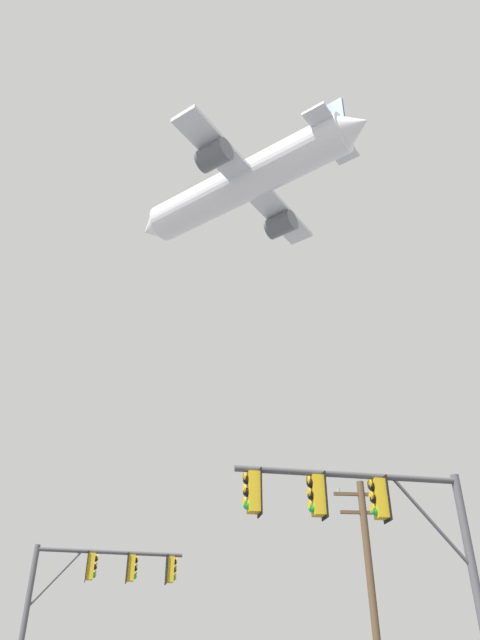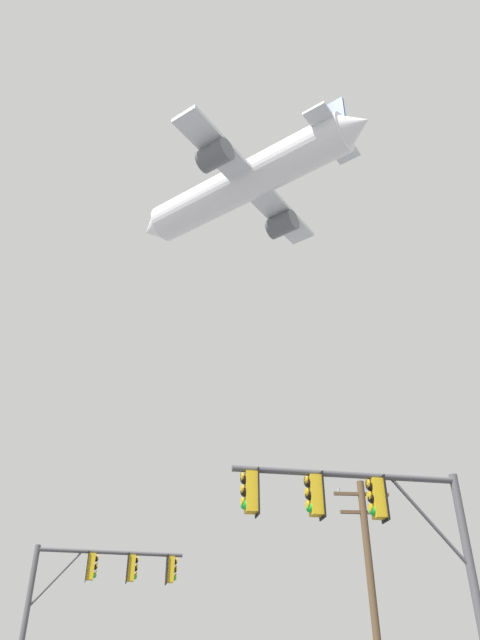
{
  "view_description": "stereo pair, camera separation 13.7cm",
  "coord_description": "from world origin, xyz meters",
  "px_view_note": "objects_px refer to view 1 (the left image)",
  "views": [
    {
      "loc": [
        -0.11,
        -5.61,
        1.78
      ],
      "look_at": [
        1.89,
        16.9,
        15.65
      ],
      "focal_mm": 32.9,
      "sensor_mm": 36.0,
      "label": 1
    },
    {
      "loc": [
        0.03,
        -5.62,
        1.78
      ],
      "look_at": [
        1.89,
        16.9,
        15.65
      ],
      "focal_mm": 32.9,
      "sensor_mm": 36.0,
      "label": 2
    }
  ],
  "objects_px": {
    "utility_pole": "(372,590)",
    "airplane": "(244,183)",
    "signal_pole_near": "(377,530)",
    "signal_pole_far": "(92,587)"
  },
  "relations": [
    {
      "from": "signal_pole_near",
      "to": "airplane",
      "type": "relative_size",
      "value": 0.32
    },
    {
      "from": "signal_pole_far",
      "to": "utility_pole",
      "type": "height_order",
      "value": "utility_pole"
    },
    {
      "from": "signal_pole_near",
      "to": "signal_pole_far",
      "type": "distance_m",
      "value": 12.54
    },
    {
      "from": "airplane",
      "to": "utility_pole",
      "type": "bearing_deg",
      "value": -75.82
    },
    {
      "from": "utility_pole",
      "to": "signal_pole_far",
      "type": "bearing_deg",
      "value": 176.02
    },
    {
      "from": "signal_pole_far",
      "to": "airplane",
      "type": "distance_m",
      "value": 35.61
    },
    {
      "from": "utility_pole",
      "to": "airplane",
      "type": "height_order",
      "value": "airplane"
    },
    {
      "from": "signal_pole_far",
      "to": "airplane",
      "type": "bearing_deg",
      "value": 60.94
    },
    {
      "from": "signal_pole_far",
      "to": "airplane",
      "type": "relative_size",
      "value": 0.31
    },
    {
      "from": "utility_pole",
      "to": "airplane",
      "type": "relative_size",
      "value": 0.44
    }
  ]
}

